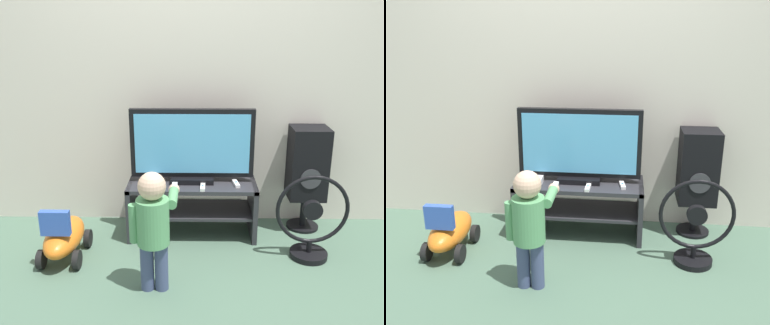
% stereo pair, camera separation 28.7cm
% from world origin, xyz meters
% --- Properties ---
extents(ground_plane, '(16.00, 16.00, 0.00)m').
position_xyz_m(ground_plane, '(0.00, 0.00, 0.00)').
color(ground_plane, '#4C6B56').
extents(wall_back, '(10.00, 0.06, 2.60)m').
position_xyz_m(wall_back, '(0.00, 0.49, 1.30)').
color(wall_back, silver).
rests_on(wall_back, ground_plane).
extents(tv_stand, '(0.97, 0.41, 0.43)m').
position_xyz_m(tv_stand, '(0.00, 0.21, 0.28)').
color(tv_stand, '#2D2D33').
rests_on(tv_stand, ground_plane).
extents(television, '(0.92, 0.20, 0.56)m').
position_xyz_m(television, '(0.00, 0.22, 0.70)').
color(television, black).
rests_on(television, tv_stand).
extents(game_console, '(0.05, 0.16, 0.05)m').
position_xyz_m(game_console, '(-0.30, 0.12, 0.45)').
color(game_console, white).
rests_on(game_console, tv_stand).
extents(remote_primary, '(0.05, 0.13, 0.03)m').
position_xyz_m(remote_primary, '(0.33, 0.14, 0.44)').
color(remote_primary, white).
rests_on(remote_primary, tv_stand).
extents(remote_secondary, '(0.04, 0.13, 0.03)m').
position_xyz_m(remote_secondary, '(0.08, 0.07, 0.44)').
color(remote_secondary, white).
rests_on(remote_secondary, tv_stand).
extents(child, '(0.29, 0.45, 0.77)m').
position_xyz_m(child, '(-0.22, -0.54, 0.46)').
color(child, '#3F4C72').
rests_on(child, ground_plane).
extents(speaker_tower, '(0.28, 0.27, 0.83)m').
position_xyz_m(speaker_tower, '(0.89, 0.31, 0.53)').
color(speaker_tower, black).
rests_on(speaker_tower, ground_plane).
extents(floor_fan, '(0.51, 0.26, 0.62)m').
position_xyz_m(floor_fan, '(0.83, -0.15, 0.27)').
color(floor_fan, black).
rests_on(floor_fan, ground_plane).
extents(ride_on_toy, '(0.28, 0.55, 0.42)m').
position_xyz_m(ride_on_toy, '(-0.89, -0.19, 0.16)').
color(ride_on_toy, orange).
rests_on(ride_on_toy, ground_plane).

